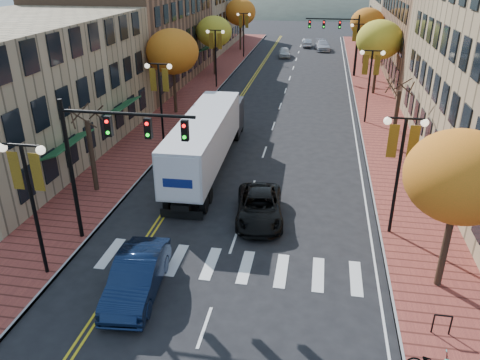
% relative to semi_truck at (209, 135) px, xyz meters
% --- Properties ---
extents(ground, '(200.00, 200.00, 0.00)m').
position_rel_semi_truck_xyz_m(ground, '(3.27, -12.74, -2.23)').
color(ground, black).
rests_on(ground, ground).
extents(sidewalk_left, '(4.00, 85.00, 0.15)m').
position_rel_semi_truck_xyz_m(sidewalk_left, '(-5.73, 19.76, -2.16)').
color(sidewalk_left, brown).
rests_on(sidewalk_left, ground).
extents(sidewalk_right, '(4.00, 85.00, 0.15)m').
position_rel_semi_truck_xyz_m(sidewalk_right, '(12.27, 19.76, -2.16)').
color(sidewalk_right, brown).
rests_on(sidewalk_right, ground).
extents(building_left_near, '(12.00, 22.00, 9.00)m').
position_rel_semi_truck_xyz_m(building_left_near, '(-13.73, 0.26, 2.27)').
color(building_left_near, '#9E8966').
rests_on(building_left_near, ground).
extents(building_left_mid, '(12.00, 24.00, 11.00)m').
position_rel_semi_truck_xyz_m(building_left_mid, '(-13.73, 23.26, 3.27)').
color(building_left_mid, brown).
rests_on(building_left_mid, ground).
extents(building_left_far, '(12.00, 26.00, 9.50)m').
position_rel_semi_truck_xyz_m(building_left_far, '(-13.73, 48.26, 2.52)').
color(building_left_far, '#9E8966').
rests_on(building_left_far, ground).
extents(building_right_mid, '(15.00, 24.00, 10.00)m').
position_rel_semi_truck_xyz_m(building_right_mid, '(21.77, 29.26, 2.77)').
color(building_right_mid, brown).
rests_on(building_right_mid, ground).
extents(building_right_far, '(15.00, 20.00, 11.00)m').
position_rel_semi_truck_xyz_m(building_right_far, '(21.77, 51.26, 3.27)').
color(building_right_far, '#9E8966').
rests_on(building_right_far, ground).
extents(tree_left_a, '(0.28, 0.28, 4.20)m').
position_rel_semi_truck_xyz_m(tree_left_a, '(-5.73, -4.74, 0.02)').
color(tree_left_a, '#382619').
rests_on(tree_left_a, sidewalk_left).
extents(tree_left_b, '(4.48, 4.48, 7.21)m').
position_rel_semi_truck_xyz_m(tree_left_b, '(-5.73, 11.26, 3.21)').
color(tree_left_b, '#382619').
rests_on(tree_left_b, sidewalk_left).
extents(tree_left_c, '(4.16, 4.16, 6.69)m').
position_rel_semi_truck_xyz_m(tree_left_c, '(-5.73, 27.26, 2.82)').
color(tree_left_c, '#382619').
rests_on(tree_left_c, sidewalk_left).
extents(tree_left_d, '(4.61, 4.61, 7.42)m').
position_rel_semi_truck_xyz_m(tree_left_d, '(-5.73, 45.26, 3.37)').
color(tree_left_d, '#382619').
rests_on(tree_left_d, sidewalk_left).
extents(tree_right_a, '(4.16, 4.16, 6.69)m').
position_rel_semi_truck_xyz_m(tree_right_a, '(12.27, -10.74, 2.82)').
color(tree_right_a, '#382619').
rests_on(tree_right_a, sidewalk_right).
extents(tree_right_b, '(0.28, 0.28, 4.20)m').
position_rel_semi_truck_xyz_m(tree_right_b, '(12.27, 5.26, 0.02)').
color(tree_right_b, '#382619').
rests_on(tree_right_b, sidewalk_right).
extents(tree_right_c, '(4.48, 4.48, 7.21)m').
position_rel_semi_truck_xyz_m(tree_right_c, '(12.27, 21.26, 3.21)').
color(tree_right_c, '#382619').
rests_on(tree_right_c, sidewalk_right).
extents(tree_right_d, '(4.35, 4.35, 7.00)m').
position_rel_semi_truck_xyz_m(tree_right_d, '(12.27, 37.26, 3.05)').
color(tree_right_d, '#382619').
rests_on(tree_right_d, sidewalk_right).
extents(lamp_left_a, '(1.96, 0.36, 6.05)m').
position_rel_semi_truck_xyz_m(lamp_left_a, '(-4.23, -12.74, 2.06)').
color(lamp_left_a, black).
rests_on(lamp_left_a, ground).
extents(lamp_left_b, '(1.96, 0.36, 6.05)m').
position_rel_semi_truck_xyz_m(lamp_left_b, '(-4.23, 3.26, 2.06)').
color(lamp_left_b, black).
rests_on(lamp_left_b, ground).
extents(lamp_left_c, '(1.96, 0.36, 6.05)m').
position_rel_semi_truck_xyz_m(lamp_left_c, '(-4.23, 21.26, 2.06)').
color(lamp_left_c, black).
rests_on(lamp_left_c, ground).
extents(lamp_left_d, '(1.96, 0.36, 6.05)m').
position_rel_semi_truck_xyz_m(lamp_left_d, '(-4.23, 39.26, 2.06)').
color(lamp_left_d, black).
rests_on(lamp_left_d, ground).
extents(lamp_right_a, '(1.96, 0.36, 6.05)m').
position_rel_semi_truck_xyz_m(lamp_right_a, '(10.77, -6.74, 2.06)').
color(lamp_right_a, black).
rests_on(lamp_right_a, ground).
extents(lamp_right_b, '(1.96, 0.36, 6.05)m').
position_rel_semi_truck_xyz_m(lamp_right_b, '(10.77, 11.26, 2.06)').
color(lamp_right_b, black).
rests_on(lamp_right_b, ground).
extents(lamp_right_c, '(1.96, 0.36, 6.05)m').
position_rel_semi_truck_xyz_m(lamp_right_c, '(10.77, 29.26, 2.06)').
color(lamp_right_c, black).
rests_on(lamp_right_c, ground).
extents(traffic_mast_near, '(6.10, 0.35, 7.00)m').
position_rel_semi_truck_xyz_m(traffic_mast_near, '(-2.21, -9.74, 2.69)').
color(traffic_mast_near, black).
rests_on(traffic_mast_near, ground).
extents(traffic_mast_far, '(6.10, 0.34, 7.00)m').
position_rel_semi_truck_xyz_m(traffic_mast_far, '(8.75, 29.26, 2.69)').
color(traffic_mast_far, black).
rests_on(traffic_mast_far, ground).
extents(semi_truck, '(2.81, 15.35, 3.82)m').
position_rel_semi_truck_xyz_m(semi_truck, '(0.00, 0.00, 0.00)').
color(semi_truck, black).
rests_on(semi_truck, ground).
extents(navy_sedan, '(2.19, 5.12, 1.64)m').
position_rel_semi_truck_xyz_m(navy_sedan, '(0.12, -13.25, -1.41)').
color(navy_sedan, '#0D1935').
rests_on(navy_sedan, ground).
extents(black_suv, '(2.99, 5.38, 1.42)m').
position_rel_semi_truck_xyz_m(black_suv, '(4.19, -6.36, -1.52)').
color(black_suv, black).
rests_on(black_suv, ground).
extents(car_far_white, '(2.00, 4.08, 1.34)m').
position_rel_semi_truck_xyz_m(car_far_white, '(1.49, 40.80, -1.57)').
color(car_far_white, silver).
rests_on(car_far_white, ground).
extents(car_far_silver, '(2.63, 5.32, 1.49)m').
position_rel_semi_truck_xyz_m(car_far_silver, '(6.77, 47.50, -1.49)').
color(car_far_silver, '#B6B5BD').
rests_on(car_far_silver, ground).
extents(car_far_oncoming, '(1.50, 3.91, 1.27)m').
position_rel_semi_truck_xyz_m(car_far_oncoming, '(4.32, 50.40, -1.60)').
color(car_far_oncoming, '#B0B0B8').
rests_on(car_far_oncoming, ground).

